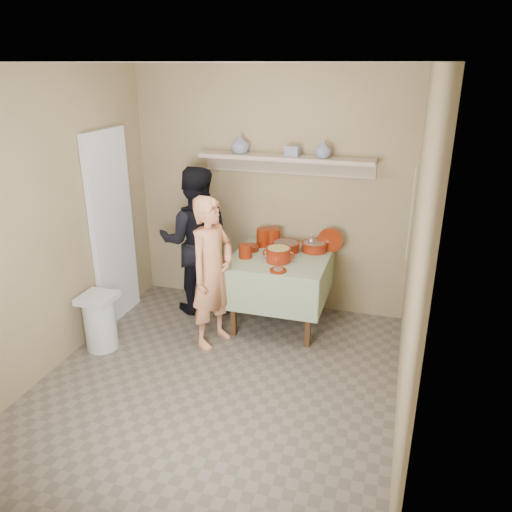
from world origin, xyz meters
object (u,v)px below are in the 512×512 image
(person_cook, at_px, (212,273))
(trash_bin, at_px, (100,321))
(cazuela_rice, at_px, (278,253))
(serving_table, at_px, (280,267))
(person_helper, at_px, (196,241))

(person_cook, bearing_deg, trash_bin, 131.68)
(cazuela_rice, distance_m, trash_bin, 1.84)
(serving_table, height_order, trash_bin, serving_table)
(person_helper, height_order, serving_table, person_helper)
(serving_table, xyz_separation_m, cazuela_rice, (0.01, -0.14, 0.20))
(person_cook, distance_m, person_helper, 0.76)
(serving_table, xyz_separation_m, trash_bin, (-1.53, -0.98, -0.36))
(cazuela_rice, bearing_deg, serving_table, 95.52)
(person_helper, bearing_deg, cazuela_rice, 149.42)
(person_helper, relative_size, trash_bin, 2.89)
(person_cook, height_order, cazuela_rice, person_cook)
(serving_table, relative_size, trash_bin, 1.74)
(person_cook, distance_m, trash_bin, 1.18)
(person_helper, bearing_deg, serving_table, 157.63)
(person_cook, xyz_separation_m, trash_bin, (-1.00, -0.42, -0.46))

